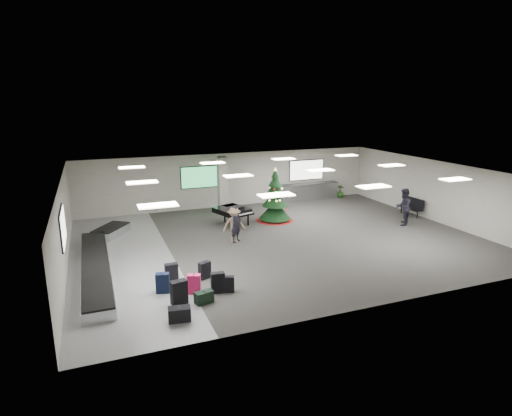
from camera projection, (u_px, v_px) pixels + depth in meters
name	position (u px, v px, depth m)	size (l,w,h in m)	color
ground	(280.00, 240.00, 19.72)	(18.00, 18.00, 0.00)	#353331
room_envelope	(267.00, 188.00, 19.61)	(18.02, 14.02, 3.21)	#9E9C90
baggage_carousel	(99.00, 259.00, 16.83)	(2.28, 9.71, 0.43)	silver
service_counter	(308.00, 192.00, 27.34)	(4.05, 0.65, 1.08)	silver
suitcase_0	(179.00, 292.00, 13.52)	(0.55, 0.37, 0.81)	black
suitcase_1	(218.00, 282.00, 14.34)	(0.48, 0.29, 0.73)	black
pink_suitcase	(194.00, 284.00, 14.26)	(0.49, 0.38, 0.69)	#EB1E61
suitcase_3	(205.00, 270.00, 15.45)	(0.48, 0.38, 0.66)	black
navy_suitcase	(163.00, 283.00, 14.32)	(0.50, 0.37, 0.71)	black
green_duffel	(204.00, 297.00, 13.64)	(0.64, 0.43, 0.41)	black
suitcase_7	(229.00, 284.00, 14.39)	(0.43, 0.32, 0.58)	black
suitcase_8	(172.00, 272.00, 15.25)	(0.46, 0.28, 0.67)	black
black_duffel	(179.00, 314.00, 12.53)	(0.70, 0.45, 0.45)	black
christmas_tree	(275.00, 202.00, 22.68)	(2.02, 2.02, 2.88)	maroon
grand_piano	(233.00, 211.00, 21.91)	(1.88, 2.15, 1.04)	black
bench	(411.00, 205.00, 23.76)	(0.55, 1.59, 1.00)	black
traveler_a	(236.00, 224.00, 19.27)	(0.62, 0.41, 1.69)	black
traveler_b	(234.00, 225.00, 19.27)	(1.05, 0.60, 1.63)	#856B52
traveler_bench	(404.00, 207.00, 21.86)	(0.93, 0.72, 1.91)	black
potted_plant_left	(278.00, 201.00, 25.58)	(0.43, 0.35, 0.79)	#164415
potted_plant_right	(340.00, 191.00, 28.06)	(0.47, 0.47, 0.83)	#164415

